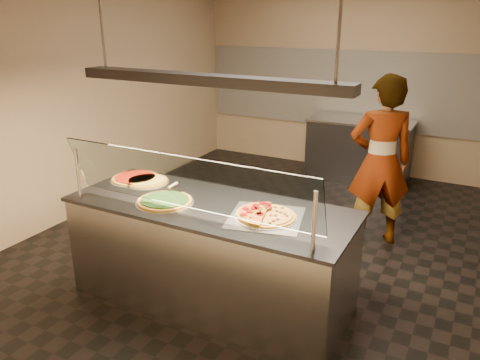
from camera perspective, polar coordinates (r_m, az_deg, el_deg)
The scene contains 19 objects.
ground at distance 5.36m, azimuth 4.01°, elevation -7.41°, with size 5.00×6.00×0.02m, color black.
wall_back at distance 7.69m, azimuth 13.66°, elevation 12.17°, with size 5.00×0.02×3.00m, color tan.
wall_front at distance 2.52m, azimuth -24.28°, elevation -3.63°, with size 5.00×0.02×3.00m, color tan.
wall_left at distance 6.29m, azimuth -17.39°, elevation 10.29°, with size 0.02×6.00×3.00m, color tan.
tile_band at distance 7.69m, azimuth 13.48°, elevation 10.67°, with size 4.90×0.02×1.20m, color silver.
serving_counter at distance 4.09m, azimuth -3.61°, elevation -9.01°, with size 2.42×0.94×0.93m.
sneeze_guard at distance 3.51m, azimuth -6.78°, elevation -0.42°, with size 2.18×0.18×0.54m.
perforated_tray at distance 3.63m, azimuth 3.16°, elevation -4.53°, with size 0.67×0.67×0.01m.
half_pizza_pepperoni at distance 3.66m, azimuth 1.60°, elevation -3.80°, with size 0.33×0.50×0.05m.
half_pizza_sausage at distance 3.58m, azimuth 4.79°, elevation -4.56°, with size 0.33×0.50×0.04m.
pizza_spinach at distance 3.96m, azimuth -9.13°, elevation -2.52°, with size 0.49×0.49×0.03m.
pizza_cheese at distance 4.47m, azimuth -11.27°, elevation -0.08°, with size 0.42×0.42×0.03m.
pizza_tomato at distance 4.57m, azimuth -12.58°, elevation 0.27°, with size 0.47×0.47×0.03m.
pizza_spatula at distance 4.21m, azimuth -8.06°, elevation -0.89°, with size 0.18×0.23×0.02m.
prep_table at distance 7.38m, azimuth 14.29°, elevation 3.62°, with size 1.52×0.74×0.93m.
worker at distance 5.21m, azimuth 16.73°, elevation 2.15°, with size 0.68×0.45×1.86m, color #322F3E.
heat_lamp_housing at distance 3.62m, azimuth -4.12°, elevation 12.09°, with size 2.30×0.18×0.08m, color #343439.
lamp_rod_left at distance 4.21m, azimuth -16.73°, elevation 19.85°, with size 0.02×0.02×1.01m, color #B7B7BC.
lamp_rod_right at distance 3.18m, azimuth 12.23°, elevation 20.55°, with size 0.02×0.02×1.01m, color #B7B7BC.
Camera 1 is at (1.90, -4.39, 2.42)m, focal length 35.00 mm.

